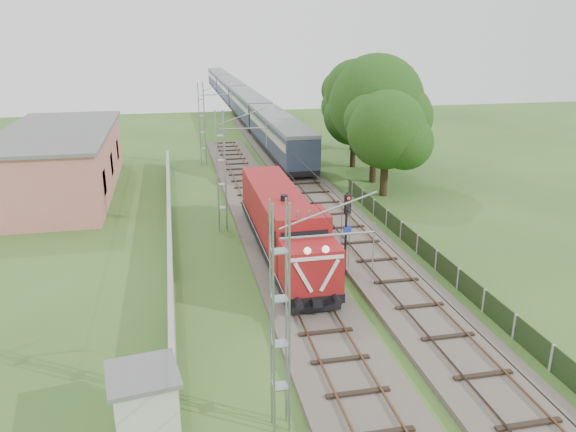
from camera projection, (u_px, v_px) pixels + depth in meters
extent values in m
plane|color=#2E5620|center=(310.00, 309.00, 27.01)|extent=(140.00, 140.00, 0.00)
cube|color=#6B6054|center=(282.00, 252.00, 33.47)|extent=(4.20, 70.00, 0.30)
cube|color=black|center=(282.00, 249.00, 33.41)|extent=(2.40, 70.00, 0.10)
cube|color=brown|center=(268.00, 249.00, 33.22)|extent=(0.08, 70.00, 0.05)
cube|color=brown|center=(296.00, 247.00, 33.55)|extent=(0.08, 70.00, 0.05)
cube|color=#6B6054|center=(310.00, 190.00, 46.51)|extent=(4.20, 80.00, 0.30)
cube|color=black|center=(310.00, 188.00, 46.45)|extent=(2.40, 80.00, 0.10)
cube|color=brown|center=(300.00, 187.00, 46.26)|extent=(0.08, 80.00, 0.05)
cube|color=brown|center=(320.00, 186.00, 46.59)|extent=(0.08, 80.00, 0.05)
cylinder|color=gray|center=(328.00, 235.00, 17.15)|extent=(3.00, 0.08, 0.08)
cylinder|color=gray|center=(243.00, 128.00, 35.73)|extent=(3.00, 0.08, 0.08)
cylinder|color=gray|center=(216.00, 95.00, 54.30)|extent=(3.00, 0.08, 0.08)
cylinder|color=black|center=(266.00, 148.00, 36.43)|extent=(0.03, 70.00, 0.03)
cylinder|color=black|center=(266.00, 128.00, 36.02)|extent=(0.03, 70.00, 0.03)
cube|color=#9E9E99|center=(169.00, 223.00, 36.66)|extent=(0.25, 40.00, 1.50)
cube|color=tan|center=(60.00, 163.00, 45.61)|extent=(8.00, 20.00, 5.00)
cube|color=#606060|center=(56.00, 131.00, 44.79)|extent=(8.40, 20.40, 0.25)
cube|color=black|center=(104.00, 182.00, 40.90)|extent=(0.10, 1.60, 1.80)
cube|color=black|center=(111.00, 164.00, 46.47)|extent=(0.10, 1.60, 1.80)
cube|color=black|center=(117.00, 150.00, 52.05)|extent=(0.10, 1.60, 1.80)
cube|color=black|center=(437.00, 260.00, 31.16)|extent=(0.05, 32.00, 1.15)
cube|color=#9E9E99|center=(353.00, 189.00, 45.10)|extent=(0.12, 0.12, 1.20)
cube|color=black|center=(282.00, 241.00, 33.00)|extent=(2.79, 15.81, 0.46)
cube|color=black|center=(302.00, 282.00, 28.34)|extent=(2.05, 3.35, 0.46)
cube|color=black|center=(268.00, 218.00, 37.84)|extent=(2.05, 3.35, 0.46)
cube|color=black|center=(315.00, 308.00, 25.86)|extent=(2.42, 0.23, 0.33)
cube|color=maroon|center=(310.00, 265.00, 26.33)|extent=(2.70, 2.32, 2.14)
sphere|color=white|center=(307.00, 251.00, 24.83)|extent=(0.33, 0.33, 0.33)
sphere|color=white|center=(326.00, 249.00, 24.99)|extent=(0.33, 0.33, 0.33)
cube|color=silver|center=(303.00, 278.00, 25.13)|extent=(0.93, 0.06, 1.56)
cube|color=silver|center=(329.00, 275.00, 25.36)|extent=(0.93, 0.06, 1.56)
cube|color=silver|center=(317.00, 258.00, 24.97)|extent=(2.51, 0.06, 0.17)
cube|color=maroon|center=(299.00, 240.00, 28.31)|extent=(2.79, 2.23, 2.98)
cube|color=black|center=(305.00, 239.00, 27.11)|extent=(2.32, 0.06, 0.84)
cube|color=maroon|center=(275.00, 206.00, 34.66)|extent=(2.60, 11.25, 2.42)
cylinder|color=black|center=(284.00, 198.00, 31.60)|extent=(0.41, 0.41, 0.37)
cylinder|color=gray|center=(297.00, 214.00, 27.05)|extent=(0.11, 0.11, 0.33)
cylinder|color=gray|center=(309.00, 214.00, 27.16)|extent=(0.11, 0.11, 0.33)
cube|color=black|center=(279.00, 149.00, 58.86)|extent=(2.94, 22.28, 0.51)
cube|color=#2D384B|center=(279.00, 133.00, 58.35)|extent=(3.04, 22.28, 2.73)
cube|color=#B7B28E|center=(279.00, 129.00, 58.19)|extent=(3.08, 21.39, 0.76)
cube|color=slate|center=(279.00, 119.00, 57.87)|extent=(3.09, 22.28, 0.35)
cube|color=black|center=(249.00, 117.00, 80.49)|extent=(2.94, 22.28, 0.51)
cube|color=#2D384B|center=(248.00, 105.00, 79.98)|extent=(3.04, 22.28, 2.73)
cube|color=#B7B28E|center=(248.00, 102.00, 79.82)|extent=(3.08, 21.39, 0.76)
cube|color=slate|center=(248.00, 95.00, 79.50)|extent=(3.09, 22.28, 0.35)
cube|color=black|center=(231.00, 98.00, 102.13)|extent=(2.94, 22.28, 0.51)
cube|color=#2D384B|center=(231.00, 89.00, 101.62)|extent=(3.04, 22.28, 2.73)
cube|color=#B7B28E|center=(230.00, 87.00, 101.46)|extent=(3.08, 21.39, 0.76)
cube|color=slate|center=(230.00, 81.00, 101.14)|extent=(3.09, 22.28, 0.35)
cube|color=black|center=(219.00, 86.00, 123.77)|extent=(2.94, 22.28, 0.51)
cube|color=#2D384B|center=(219.00, 79.00, 123.26)|extent=(3.04, 22.28, 2.73)
cube|color=#B7B28E|center=(219.00, 77.00, 123.10)|extent=(3.08, 21.39, 0.76)
cube|color=slate|center=(219.00, 72.00, 122.78)|extent=(3.09, 22.28, 0.35)
cylinder|color=black|center=(346.00, 234.00, 30.14)|extent=(0.13, 0.13, 4.65)
cube|color=black|center=(348.00, 204.00, 29.46)|extent=(0.38, 0.30, 1.02)
sphere|color=red|center=(349.00, 198.00, 29.25)|extent=(0.17, 0.17, 0.17)
sphere|color=black|center=(348.00, 204.00, 29.35)|extent=(0.17, 0.17, 0.17)
sphere|color=black|center=(348.00, 210.00, 29.45)|extent=(0.17, 0.17, 0.17)
cube|color=#1A2A9E|center=(347.00, 230.00, 29.96)|extent=(0.50, 0.22, 0.37)
cube|color=beige|center=(145.00, 405.00, 18.38)|extent=(2.23, 2.23, 2.17)
cube|color=#606060|center=(142.00, 374.00, 18.00)|extent=(2.57, 2.57, 0.15)
cylinder|color=#342515|center=(384.00, 173.00, 44.94)|extent=(0.61, 0.61, 3.80)
sphere|color=#1C3D10|center=(387.00, 130.00, 43.85)|extent=(6.21, 6.21, 6.21)
sphere|color=#1C3D10|center=(405.00, 142.00, 43.49)|extent=(4.35, 4.35, 4.35)
sphere|color=#1C3D10|center=(369.00, 119.00, 44.43)|extent=(4.04, 4.04, 4.04)
cylinder|color=#342515|center=(374.00, 154.00, 48.78)|extent=(0.57, 0.57, 4.94)
sphere|color=#1C3D10|center=(376.00, 102.00, 47.37)|extent=(8.08, 8.08, 8.08)
sphere|color=#1C3D10|center=(399.00, 117.00, 46.91)|extent=(5.66, 5.66, 5.66)
sphere|color=#1C3D10|center=(355.00, 90.00, 48.12)|extent=(5.25, 5.25, 5.25)
cylinder|color=#342515|center=(353.00, 149.00, 54.46)|extent=(0.55, 0.55, 3.62)
sphere|color=#1C3D10|center=(354.00, 115.00, 53.43)|extent=(5.92, 5.92, 5.92)
sphere|color=#1C3D10|center=(369.00, 124.00, 53.09)|extent=(4.14, 4.14, 4.14)
sphere|color=#1C3D10|center=(341.00, 107.00, 53.98)|extent=(3.85, 3.85, 3.85)
cylinder|color=#342515|center=(353.00, 131.00, 62.41)|extent=(0.60, 0.60, 4.05)
sphere|color=#1C3D10|center=(354.00, 98.00, 61.25)|extent=(6.63, 6.63, 6.63)
sphere|color=#1C3D10|center=(368.00, 107.00, 60.87)|extent=(4.64, 4.64, 4.64)
sphere|color=#1C3D10|center=(341.00, 90.00, 61.87)|extent=(4.31, 4.31, 4.31)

